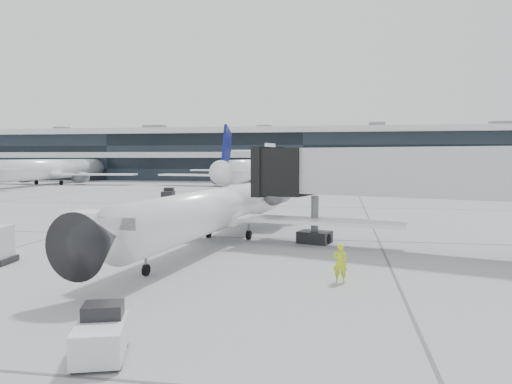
% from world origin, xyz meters
% --- Properties ---
extents(ground, '(220.00, 220.00, 0.00)m').
position_xyz_m(ground, '(0.00, 0.00, 0.00)').
color(ground, gray).
rests_on(ground, ground).
extents(terminal, '(170.00, 22.00, 10.00)m').
position_xyz_m(terminal, '(0.00, 82.00, 5.00)').
color(terminal, black).
rests_on(terminal, ground).
extents(bg_jet_left, '(32.00, 40.00, 9.60)m').
position_xyz_m(bg_jet_left, '(-45.00, 55.00, 0.00)').
color(bg_jet_left, white).
rests_on(bg_jet_left, ground).
extents(bg_jet_center, '(32.00, 40.00, 9.60)m').
position_xyz_m(bg_jet_center, '(-8.00, 55.00, 0.00)').
color(bg_jet_center, white).
rests_on(bg_jet_center, ground).
extents(bg_jet_right, '(32.00, 40.00, 9.60)m').
position_xyz_m(bg_jet_right, '(32.00, 55.00, 0.00)').
color(bg_jet_right, white).
rests_on(bg_jet_right, ground).
extents(regional_jet, '(21.15, 26.40, 6.10)m').
position_xyz_m(regional_jet, '(0.81, -1.45, 2.08)').
color(regional_jet, white).
rests_on(regional_jet, ground).
extents(jet_bridge, '(17.41, 8.58, 5.72)m').
position_xyz_m(jet_bridge, '(12.36, -3.25, 4.17)').
color(jet_bridge, silver).
rests_on(jet_bridge, ground).
extents(ramp_worker, '(0.59, 0.40, 1.57)m').
position_xyz_m(ramp_worker, '(7.75, -10.24, 0.79)').
color(ramp_worker, '#CAE618').
rests_on(ramp_worker, ground).
extents(baggage_tug, '(1.73, 2.25, 1.26)m').
position_xyz_m(baggage_tug, '(1.89, -18.86, 0.57)').
color(baggage_tug, silver).
rests_on(baggage_tug, ground).
extents(traffic_cone, '(0.51, 0.51, 0.62)m').
position_xyz_m(traffic_cone, '(-10.77, 12.18, 0.29)').
color(traffic_cone, '#E7520C').
rests_on(traffic_cone, ground).
extents(far_tug, '(1.61, 2.37, 1.40)m').
position_xyz_m(far_tug, '(-12.41, 25.90, 0.63)').
color(far_tug, black).
rests_on(far_tug, ground).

